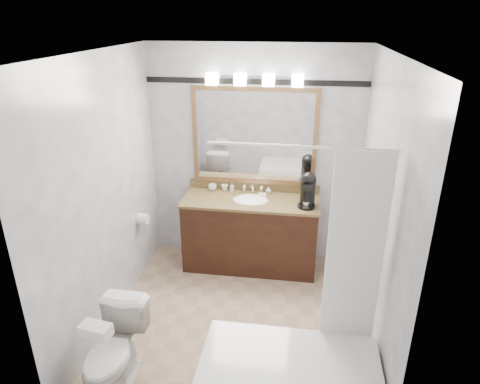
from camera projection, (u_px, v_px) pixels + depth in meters
name	position (u px, v px, depth m)	size (l,w,h in m)	color
room	(237.00, 204.00, 3.69)	(2.42, 2.62, 2.52)	tan
vanity	(250.00, 232.00, 4.93)	(1.53, 0.58, 0.97)	black
mirror	(254.00, 137.00, 4.76)	(1.40, 0.04, 1.10)	olive
vanity_light_bar	(254.00, 79.00, 4.47)	(1.02, 0.14, 0.12)	silver
accent_stripe	(255.00, 82.00, 4.54)	(2.40, 0.01, 0.06)	black
bathtub	(292.00, 377.00, 3.17)	(1.30, 0.75, 1.96)	white
tp_roll	(143.00, 219.00, 4.66)	(0.12, 0.12, 0.11)	white
toilet	(114.00, 353.00, 3.31)	(0.38, 0.67, 0.69)	white
tissue_box	(96.00, 330.00, 2.98)	(0.22, 0.12, 0.09)	white
coffee_maker	(308.00, 188.00, 4.56)	(0.19, 0.25, 0.38)	black
cup_left	(212.00, 187.00, 5.00)	(0.10, 0.10, 0.08)	white
cup_right	(225.00, 188.00, 5.00)	(0.08, 0.08, 0.07)	white
soap_bottle_a	(232.00, 187.00, 4.99)	(0.04, 0.04, 0.10)	white
soap_bottle_b	(268.00, 190.00, 4.92)	(0.06, 0.06, 0.08)	white
soap_bar	(262.00, 195.00, 4.86)	(0.09, 0.06, 0.03)	beige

